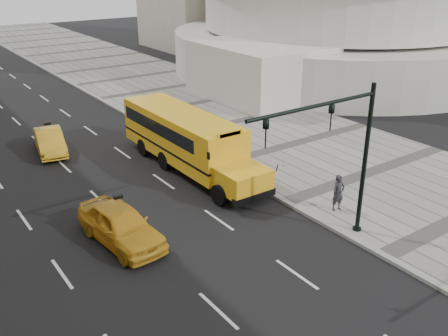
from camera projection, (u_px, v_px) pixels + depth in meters
ground at (119, 194)px, 24.40m from camera, size 140.00×140.00×0.00m
sidewalk_museum at (299, 143)px, 30.76m from camera, size 12.00×140.00×0.15m
curb_museum at (219, 165)px, 27.56m from camera, size 0.30×140.00×0.15m
school_bus at (185, 136)px, 26.92m from camera, size 2.96×11.56×3.19m
taxi_near at (121, 225)px, 19.98m from camera, size 2.34×4.82×1.58m
taxi_far at (50, 141)px, 29.27m from camera, size 2.20×4.41×1.39m
pedestrian at (338, 193)px, 22.22m from camera, size 0.67×0.50×1.69m
traffic_signal at (342, 149)px, 18.61m from camera, size 6.18×0.36×6.40m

